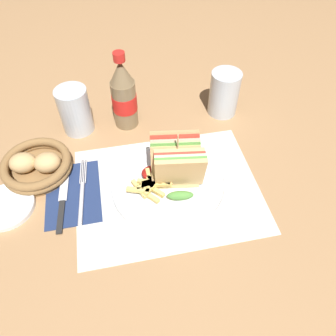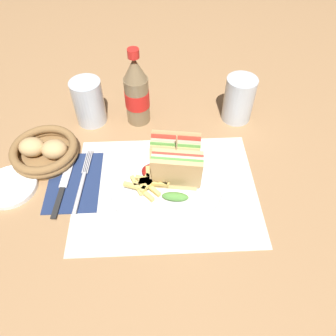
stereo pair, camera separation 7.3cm
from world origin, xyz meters
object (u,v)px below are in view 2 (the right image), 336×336
object	(u,v)px
knife	(64,181)
coke_bottle_near	(137,92)
club_sandwich	(176,166)
glass_near	(238,102)
glass_far	(89,102)
fork	(81,185)
side_saucer	(10,187)
bread_basket	(45,151)
plate_main	(168,183)

from	to	relation	value
knife	coke_bottle_near	size ratio (longest dim) A/B	0.99
club_sandwich	glass_near	bearing A→B (deg)	52.06
glass_far	coke_bottle_near	bearing A→B (deg)	-1.14
coke_bottle_near	glass_near	xyz separation A→B (m)	(0.27, -0.00, -0.04)
club_sandwich	coke_bottle_near	world-z (taller)	coke_bottle_near
club_sandwich	glass_far	bearing A→B (deg)	131.88
knife	coke_bottle_near	xyz separation A→B (m)	(0.17, 0.22, 0.08)
fork	glass_near	world-z (taller)	glass_near
side_saucer	glass_far	bearing A→B (deg)	54.77
coke_bottle_near	glass_far	xyz separation A→B (m)	(-0.13, 0.00, -0.03)
coke_bottle_near	bread_basket	distance (m)	0.27
plate_main	fork	world-z (taller)	plate_main
side_saucer	coke_bottle_near	bearing A→B (deg)	38.11
club_sandwich	glass_far	xyz separation A→B (m)	(-0.21, 0.24, -0.01)
knife	glass_far	world-z (taller)	glass_far
knife	plate_main	bearing A→B (deg)	-0.25
club_sandwich	knife	bearing A→B (deg)	175.69
knife	glass_far	bearing A→B (deg)	83.80
plate_main	side_saucer	distance (m)	0.36
plate_main	bread_basket	world-z (taller)	bread_basket
side_saucer	plate_main	bearing A→B (deg)	-1.48
fork	side_saucer	xyz separation A→B (m)	(-0.16, 0.00, -0.00)
coke_bottle_near	glass_near	distance (m)	0.27
fork	plate_main	bearing A→B (deg)	3.18
glass_far	side_saucer	distance (m)	0.28
plate_main	glass_near	world-z (taller)	glass_near
plate_main	coke_bottle_near	xyz separation A→B (m)	(-0.07, 0.23, 0.08)
plate_main	side_saucer	xyz separation A→B (m)	(-0.36, 0.01, -0.00)
fork	knife	xyz separation A→B (m)	(-0.04, 0.02, -0.00)
fork	glass_far	distance (m)	0.24
plate_main	knife	size ratio (longest dim) A/B	1.30
glass_near	bread_basket	bearing A→B (deg)	-165.14
bread_basket	side_saucer	size ratio (longest dim) A/B	1.32
club_sandwich	knife	distance (m)	0.26
coke_bottle_near	side_saucer	size ratio (longest dim) A/B	1.72
knife	bread_basket	size ratio (longest dim) A/B	1.28
glass_far	glass_near	bearing A→B (deg)	-0.89
plate_main	knife	xyz separation A→B (m)	(-0.24, 0.02, -0.00)
fork	bread_basket	size ratio (longest dim) A/B	1.15
fork	club_sandwich	bearing A→B (deg)	3.43
coke_bottle_near	side_saucer	distance (m)	0.37
plate_main	glass_near	xyz separation A→B (m)	(0.20, 0.23, 0.04)
club_sandwich	fork	bearing A→B (deg)	178.95
club_sandwich	fork	world-z (taller)	club_sandwich
glass_far	bread_basket	distance (m)	0.17
fork	bread_basket	distance (m)	0.14
plate_main	glass_far	xyz separation A→B (m)	(-0.20, 0.24, 0.05)
knife	coke_bottle_near	distance (m)	0.29
club_sandwich	glass_far	distance (m)	0.32
coke_bottle_near	glass_far	bearing A→B (deg)	178.86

